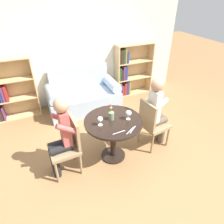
{
  "coord_description": "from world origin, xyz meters",
  "views": [
    {
      "loc": [
        -0.99,
        -2.23,
        2.46
      ],
      "look_at": [
        0.0,
        0.05,
        0.85
      ],
      "focal_mm": 32.0,
      "sensor_mm": 36.0,
      "label": 1
    }
  ],
  "objects_px": {
    "bookshelf_left": "(5,90)",
    "wine_glass_left": "(100,119)",
    "bookshelf_right": "(128,71)",
    "person_right": "(157,111)",
    "wine_glass_right": "(129,113)",
    "couch": "(83,96)",
    "person_left": "(61,136)",
    "chair_left": "(68,144)",
    "flower_vase": "(111,114)",
    "chair_right": "(152,122)"
  },
  "relations": [
    {
      "from": "chair_left",
      "to": "person_right",
      "type": "xyz_separation_m",
      "value": [
        1.5,
        -0.01,
        0.19
      ]
    },
    {
      "from": "bookshelf_right",
      "to": "person_right",
      "type": "distance_m",
      "value": 2.0
    },
    {
      "from": "person_left",
      "to": "person_right",
      "type": "xyz_separation_m",
      "value": [
        1.58,
        -0.0,
        0.0
      ]
    },
    {
      "from": "bookshelf_left",
      "to": "wine_glass_left",
      "type": "height_order",
      "value": "bookshelf_left"
    },
    {
      "from": "wine_glass_left",
      "to": "chair_left",
      "type": "bearing_deg",
      "value": 173.86
    },
    {
      "from": "wine_glass_left",
      "to": "wine_glass_right",
      "type": "distance_m",
      "value": 0.44
    },
    {
      "from": "couch",
      "to": "chair_right",
      "type": "height_order",
      "value": "couch"
    },
    {
      "from": "couch",
      "to": "flower_vase",
      "type": "bearing_deg",
      "value": -90.61
    },
    {
      "from": "flower_vase",
      "to": "chair_left",
      "type": "bearing_deg",
      "value": -178.76
    },
    {
      "from": "chair_right",
      "to": "wine_glass_left",
      "type": "bearing_deg",
      "value": 83.44
    },
    {
      "from": "bookshelf_left",
      "to": "person_left",
      "type": "height_order",
      "value": "bookshelf_left"
    },
    {
      "from": "wine_glass_left",
      "to": "flower_vase",
      "type": "xyz_separation_m",
      "value": [
        0.2,
        0.07,
        -0.01
      ]
    },
    {
      "from": "chair_left",
      "to": "person_left",
      "type": "xyz_separation_m",
      "value": [
        -0.09,
        -0.01,
        0.19
      ]
    },
    {
      "from": "couch",
      "to": "person_left",
      "type": "distance_m",
      "value": 1.89
    },
    {
      "from": "couch",
      "to": "chair_left",
      "type": "xyz_separation_m",
      "value": [
        -0.71,
        -1.67,
        0.18
      ]
    },
    {
      "from": "couch",
      "to": "chair_right",
      "type": "relative_size",
      "value": 1.72
    },
    {
      "from": "chair_right",
      "to": "chair_left",
      "type": "bearing_deg",
      "value": 80.81
    },
    {
      "from": "couch",
      "to": "flower_vase",
      "type": "xyz_separation_m",
      "value": [
        -0.02,
        -1.65,
        0.51
      ]
    },
    {
      "from": "chair_right",
      "to": "wine_glass_left",
      "type": "distance_m",
      "value": 0.99
    },
    {
      "from": "person_left",
      "to": "chair_right",
      "type": "bearing_deg",
      "value": 86.66
    },
    {
      "from": "person_left",
      "to": "person_right",
      "type": "bearing_deg",
      "value": 87.45
    },
    {
      "from": "bookshelf_left",
      "to": "chair_right",
      "type": "relative_size",
      "value": 1.43
    },
    {
      "from": "person_left",
      "to": "flower_vase",
      "type": "relative_size",
      "value": 4.64
    },
    {
      "from": "bookshelf_left",
      "to": "bookshelf_right",
      "type": "height_order",
      "value": "same"
    },
    {
      "from": "chair_right",
      "to": "person_left",
      "type": "relative_size",
      "value": 0.71
    },
    {
      "from": "person_right",
      "to": "chair_left",
      "type": "bearing_deg",
      "value": 81.66
    },
    {
      "from": "bookshelf_right",
      "to": "chair_left",
      "type": "xyz_separation_m",
      "value": [
        -1.99,
        -1.93,
        -0.11
      ]
    },
    {
      "from": "couch",
      "to": "bookshelf_left",
      "type": "height_order",
      "value": "bookshelf_left"
    },
    {
      "from": "couch",
      "to": "chair_right",
      "type": "xyz_separation_m",
      "value": [
        0.71,
        -1.69,
        0.18
      ]
    },
    {
      "from": "person_left",
      "to": "flower_vase",
      "type": "bearing_deg",
      "value": 89.06
    },
    {
      "from": "chair_left",
      "to": "wine_glass_right",
      "type": "height_order",
      "value": "chair_left"
    },
    {
      "from": "bookshelf_left",
      "to": "bookshelf_right",
      "type": "bearing_deg",
      "value": -0.0
    },
    {
      "from": "chair_right",
      "to": "couch",
      "type": "bearing_deg",
      "value": 14.58
    },
    {
      "from": "bookshelf_left",
      "to": "chair_right",
      "type": "height_order",
      "value": "bookshelf_left"
    },
    {
      "from": "bookshelf_right",
      "to": "person_left",
      "type": "bearing_deg",
      "value": -136.88
    },
    {
      "from": "chair_right",
      "to": "wine_glass_right",
      "type": "bearing_deg",
      "value": 88.16
    },
    {
      "from": "bookshelf_left",
      "to": "wine_glass_left",
      "type": "xyz_separation_m",
      "value": [
        1.32,
        -1.99,
        0.19
      ]
    },
    {
      "from": "chair_left",
      "to": "chair_right",
      "type": "xyz_separation_m",
      "value": [
        1.41,
        -0.03,
        0.0
      ]
    },
    {
      "from": "wine_glass_left",
      "to": "wine_glass_right",
      "type": "height_order",
      "value": "wine_glass_right"
    },
    {
      "from": "flower_vase",
      "to": "bookshelf_left",
      "type": "bearing_deg",
      "value": 128.37
    },
    {
      "from": "bookshelf_left",
      "to": "chair_right",
      "type": "distance_m",
      "value": 2.98
    },
    {
      "from": "bookshelf_right",
      "to": "person_right",
      "type": "height_order",
      "value": "bookshelf_right"
    },
    {
      "from": "chair_left",
      "to": "flower_vase",
      "type": "distance_m",
      "value": 0.76
    },
    {
      "from": "chair_left",
      "to": "wine_glass_left",
      "type": "distance_m",
      "value": 0.59
    },
    {
      "from": "couch",
      "to": "wine_glass_right",
      "type": "xyz_separation_m",
      "value": [
        0.22,
        -1.75,
        0.52
      ]
    },
    {
      "from": "chair_left",
      "to": "person_left",
      "type": "distance_m",
      "value": 0.2
    },
    {
      "from": "chair_right",
      "to": "person_right",
      "type": "xyz_separation_m",
      "value": [
        0.09,
        0.02,
        0.19
      ]
    },
    {
      "from": "couch",
      "to": "bookshelf_left",
      "type": "bearing_deg",
      "value": 170.08
    },
    {
      "from": "couch",
      "to": "flower_vase",
      "type": "distance_m",
      "value": 1.73
    },
    {
      "from": "person_left",
      "to": "wine_glass_left",
      "type": "distance_m",
      "value": 0.59
    }
  ]
}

